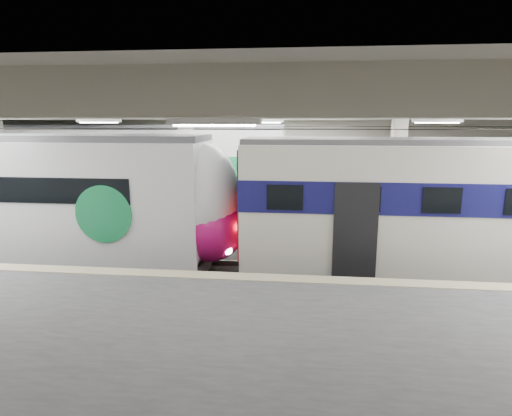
# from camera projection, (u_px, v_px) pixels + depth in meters

# --- Properties ---
(station_hall) EXTENTS (36.00, 24.00, 5.75)m
(station_hall) POSITION_uv_depth(u_px,v_px,m) (247.00, 184.00, 11.80)
(station_hall) COLOR black
(station_hall) RESTS_ON ground
(modern_emu) EXTENTS (14.01, 2.89, 4.51)m
(modern_emu) POSITION_uv_depth(u_px,v_px,m) (58.00, 203.00, 14.42)
(modern_emu) COLOR white
(modern_emu) RESTS_ON ground
(older_rer) EXTENTS (13.45, 2.97, 4.44)m
(older_rer) POSITION_uv_depth(u_px,v_px,m) (460.00, 209.00, 13.00)
(older_rer) COLOR white
(older_rer) RESTS_ON ground
(far_train) EXTENTS (15.07, 3.18, 4.76)m
(far_train) POSITION_uv_depth(u_px,v_px,m) (121.00, 176.00, 19.74)
(far_train) COLOR white
(far_train) RESTS_ON ground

